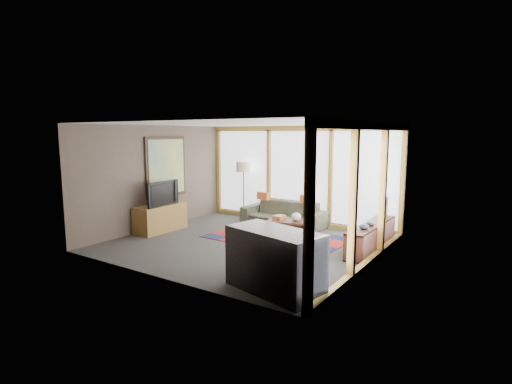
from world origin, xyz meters
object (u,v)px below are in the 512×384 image
Objects in this scene: coffee_table at (291,228)px; bar_counter at (275,261)px; sofa at (283,214)px; floor_lamp at (244,190)px; bookshelf at (371,237)px; television at (160,193)px; tv_console at (161,218)px.

bar_counter is (1.40, -3.09, 0.30)m from coffee_table.
sofa is 1.37× the size of floor_lamp.
sofa is 1.03m from coffee_table.
sofa is at bearing 129.77° from coffee_table.
bookshelf is 3.06m from bar_counter.
bar_counter is (-0.55, -3.00, 0.21)m from bookshelf.
floor_lamp reaches higher than coffee_table.
sofa is 1.48m from floor_lamp.
television is at bearing -164.60° from bookshelf.
sofa is at bearing 43.93° from tv_console.
television reaches higher than tv_console.
floor_lamp reaches higher than sofa.
tv_console is at bearing 171.91° from bar_counter.
coffee_table is 0.83× the size of tv_console.
tv_console is (-4.86, -1.29, 0.06)m from bookshelf.
tv_console is 0.63m from television.
television reaches higher than sofa.
television is 0.69× the size of bar_counter.
bar_counter reaches higher than bookshelf.
floor_lamp is 1.22× the size of tv_console.
coffee_table is 3.22m from tv_console.
floor_lamp is at bearing 165.17° from bookshelf.
floor_lamp is 2.34m from coffee_table.
tv_console is at bearing 50.28° from television.
television is at bearing -153.59° from coffee_table.
floor_lamp reaches higher than tv_console.
tv_console is 1.27× the size of television.
bookshelf is 1.43× the size of bar_counter.
bar_counter is (2.06, -3.88, 0.16)m from sofa.
bookshelf is 5.03m from television.
tv_console is at bearing -165.15° from bookshelf.
coffee_table is at bearing 25.44° from tv_console.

